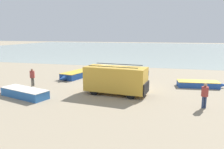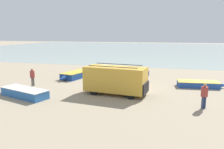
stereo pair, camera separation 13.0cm
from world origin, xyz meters
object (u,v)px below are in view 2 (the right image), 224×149
fishing_rowboat_1 (199,84)px  fishing_rowboat_3 (23,92)px  fisherman_1 (204,94)px  fishing_rowboat_2 (132,74)px  fisherman_0 (32,76)px  parked_van (116,79)px  fishing_rowboat_0 (78,74)px

fishing_rowboat_1 → fishing_rowboat_3: (-13.62, -6.63, 0.06)m
fishing_rowboat_1 → fisherman_1: size_ratio=2.67×
fishing_rowboat_2 → fisherman_1: 11.45m
fisherman_0 → fisherman_1: bearing=5.3°
parked_van → fishing_rowboat_3: bearing=-153.4°
parked_van → fishing_rowboat_2: size_ratio=1.29×
parked_van → fishing_rowboat_2: 7.73m
fishing_rowboat_0 → fishing_rowboat_1: bearing=97.9°
fishing_rowboat_0 → fishing_rowboat_1: 12.60m
fishing_rowboat_1 → fisherman_0: 15.32m
fishing_rowboat_1 → fisherman_0: (-14.92, -3.42, 0.71)m
fishing_rowboat_1 → fisherman_1: bearing=-99.9°
parked_van → fishing_rowboat_1: bearing=38.2°
fishing_rowboat_3 → fishing_rowboat_0: bearing=-80.7°
fishing_rowboat_1 → fishing_rowboat_2: bearing=147.5°
fishing_rowboat_3 → fisherman_1: bearing=-160.2°
fisherman_1 → fishing_rowboat_1: bearing=149.6°
parked_van → fisherman_1: size_ratio=3.10×
fishing_rowboat_2 → fishing_rowboat_0: bearing=-20.5°
fishing_rowboat_2 → fishing_rowboat_3: bearing=15.0°
fisherman_0 → fishing_rowboat_2: bearing=56.0°
fisherman_1 → fisherman_0: bearing=-125.9°
fishing_rowboat_0 → fisherman_1: fisherman_1 is taller
parked_van → fishing_rowboat_3: parked_van is taller
fishing_rowboat_0 → fishing_rowboat_2: 6.09m
parked_van → fisherman_0: size_ratio=3.14×
fisherman_0 → fishing_rowboat_1: bearing=28.4°
parked_van → fishing_rowboat_0: parked_van is taller
fishing_rowboat_2 → fisherman_1: fisherman_1 is taller
fishing_rowboat_3 → fishing_rowboat_2: bearing=-106.7°
parked_van → fishing_rowboat_2: (0.00, 7.67, -0.94)m
fishing_rowboat_0 → fisherman_0: fisherman_0 is taller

